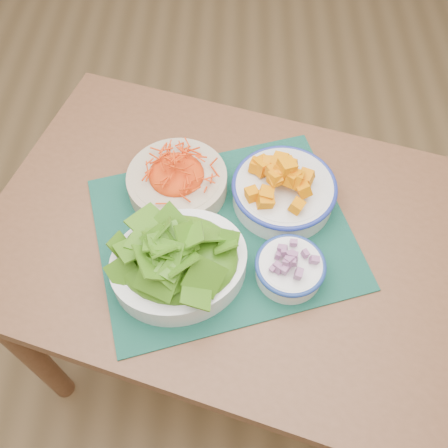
% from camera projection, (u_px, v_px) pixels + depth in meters
% --- Properties ---
extents(ground, '(4.00, 4.00, 0.00)m').
position_uv_depth(ground, '(154.00, 295.00, 1.80)').
color(ground, '#A07B4D').
rests_on(ground, ground).
extents(table, '(1.23, 0.99, 0.75)m').
position_uv_depth(table, '(235.00, 258.00, 1.16)').
color(table, brown).
rests_on(table, ground).
extents(placemat, '(0.63, 0.57, 0.00)m').
position_uv_depth(placemat, '(224.00, 232.00, 1.06)').
color(placemat, '#0B3329').
rests_on(placemat, table).
extents(carrot_bowl, '(0.22, 0.22, 0.09)m').
position_uv_depth(carrot_bowl, '(177.00, 178.00, 1.09)').
color(carrot_bowl, '#C6B293').
rests_on(carrot_bowl, placemat).
extents(squash_bowl, '(0.26, 0.26, 0.10)m').
position_uv_depth(squash_bowl, '(284.00, 187.00, 1.06)').
color(squash_bowl, silver).
rests_on(squash_bowl, placemat).
extents(lettuce_bowl, '(0.33, 0.31, 0.13)m').
position_uv_depth(lettuce_bowl, '(178.00, 258.00, 0.96)').
color(lettuce_bowl, white).
rests_on(lettuce_bowl, placemat).
extents(onion_bowl, '(0.17, 0.17, 0.07)m').
position_uv_depth(onion_bowl, '(290.00, 266.00, 0.97)').
color(onion_bowl, white).
rests_on(onion_bowl, placemat).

